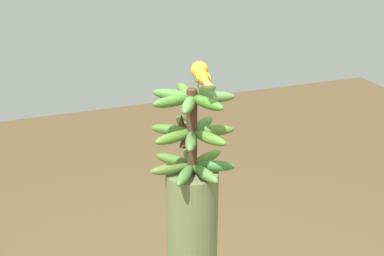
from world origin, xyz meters
TOP-DOWN VIEW (x-y plane):
  - banana_bunch at (0.00, -0.00)m, footprint 0.30×0.30m
  - perched_bird at (-0.03, 0.00)m, footprint 0.07×0.21m

SIDE VIEW (x-z plane):
  - banana_bunch at x=0.00m, z-range 1.23..1.53m
  - perched_bird at x=-0.03m, z-range 1.54..1.63m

